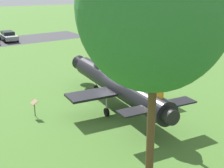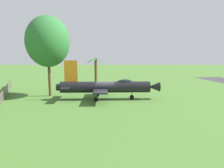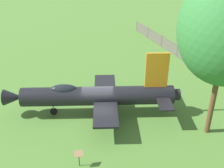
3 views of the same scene
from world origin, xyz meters
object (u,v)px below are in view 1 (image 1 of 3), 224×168
object	(u,v)px
shade_tree	(156,6)
info_plaque	(34,104)
display_jet	(115,83)
parked_car_gray	(8,36)

from	to	relation	value
shade_tree	info_plaque	size ratio (longest dim) A/B	10.27
info_plaque	display_jet	bearing A→B (deg)	-4.92
info_plaque	shade_tree	bearing A→B (deg)	-68.35
display_jet	shade_tree	bearing A→B (deg)	162.94
display_jet	shade_tree	xyz separation A→B (m)	(-2.23, -8.79, 6.25)
shade_tree	info_plaque	world-z (taller)	shade_tree
display_jet	info_plaque	xyz separation A→B (m)	(-5.92, 0.51, -0.93)
display_jet	shade_tree	size ratio (longest dim) A/B	1.22
display_jet	parked_car_gray	world-z (taller)	display_jet
shade_tree	parked_car_gray	xyz separation A→B (m)	(-1.48, 39.69, -7.27)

